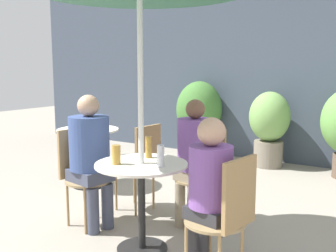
{
  "coord_description": "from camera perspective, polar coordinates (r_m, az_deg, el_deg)",
  "views": [
    {
      "loc": [
        1.88,
        -2.55,
        1.49
      ],
      "look_at": [
        0.06,
        0.32,
        0.98
      ],
      "focal_mm": 42.0,
      "sensor_mm": 36.0,
      "label": 1
    }
  ],
  "objects": [
    {
      "name": "potted_plant_0",
      "position": [
        6.62,
        4.53,
        1.96
      ],
      "size": [
        0.77,
        0.77,
        1.26
      ],
      "color": "slate",
      "rests_on": "ground_plane"
    },
    {
      "name": "beer_glass_1",
      "position": [
        3.02,
        -1.08,
        -4.36
      ],
      "size": [
        0.06,
        0.06,
        0.17
      ],
      "color": "silver",
      "rests_on": "cafe_table_near"
    },
    {
      "name": "seated_person_2",
      "position": [
        3.67,
        -11.17,
        -3.6
      ],
      "size": [
        0.41,
        0.37,
        1.25
      ],
      "rotation": [
        0.0,
        0.0,
        1.39
      ],
      "color": "#42475B",
      "rests_on": "ground_plane"
    },
    {
      "name": "ground_plane",
      "position": [
        3.5,
        -3.85,
        -16.68
      ],
      "size": [
        20.0,
        20.0,
        0.0
      ],
      "primitive_type": "plane",
      "color": "gray"
    },
    {
      "name": "beer_glass_2",
      "position": [
        3.33,
        -2.8,
        -3.06
      ],
      "size": [
        0.06,
        0.06,
        0.18
      ],
      "color": "#B28433",
      "rests_on": "cafe_table_near"
    },
    {
      "name": "bistro_chair_2",
      "position": [
        3.83,
        -12.48,
        -5.99
      ],
      "size": [
        0.45,
        0.43,
        0.91
      ],
      "rotation": [
        0.0,
        0.0,
        1.39
      ],
      "color": "#997F56",
      "rests_on": "ground_plane"
    },
    {
      "name": "bistro_chair_1",
      "position": [
        3.81,
        5.21,
        -5.92
      ],
      "size": [
        0.43,
        0.45,
        0.91
      ],
      "rotation": [
        0.0,
        0.0,
        -0.18
      ],
      "color": "#997F56",
      "rests_on": "ground_plane"
    },
    {
      "name": "seated_person_0",
      "position": [
        2.74,
        5.97,
        -8.31
      ],
      "size": [
        0.33,
        0.3,
        1.16
      ],
      "rotation": [
        0.0,
        0.0,
        4.54
      ],
      "color": "#2D2D33",
      "rests_on": "ground_plane"
    },
    {
      "name": "cafe_table_far",
      "position": [
        5.01,
        -11.5,
        -2.4
      ],
      "size": [
        0.76,
        0.76,
        0.73
      ],
      "color": "black",
      "rests_on": "ground_plane"
    },
    {
      "name": "cafe_table_near",
      "position": [
        3.21,
        -3.86,
        -8.51
      ],
      "size": [
        0.75,
        0.75,
        0.73
      ],
      "color": "black",
      "rests_on": "ground_plane"
    },
    {
      "name": "seated_person_1",
      "position": [
        3.65,
        3.78,
        -3.78
      ],
      "size": [
        0.33,
        0.36,
        1.2
      ],
      "rotation": [
        0.0,
        0.0,
        -0.18
      ],
      "color": "gray",
      "rests_on": "ground_plane"
    },
    {
      "name": "potted_plant_1",
      "position": [
        6.07,
        14.48,
        0.22
      ],
      "size": [
        0.61,
        0.61,
        1.13
      ],
      "color": "slate",
      "rests_on": "ground_plane"
    },
    {
      "name": "bistro_chair_0",
      "position": [
        2.71,
        8.59,
        -12.06
      ],
      "size": [
        0.45,
        0.43,
        0.91
      ],
      "rotation": [
        0.0,
        0.0,
        -1.75
      ],
      "color": "#997F56",
      "rests_on": "ground_plane"
    },
    {
      "name": "beer_glass_0",
      "position": [
        3.13,
        -7.51,
        -4.16
      ],
      "size": [
        0.07,
        0.07,
        0.15
      ],
      "color": "#B28433",
      "rests_on": "cafe_table_near"
    },
    {
      "name": "storefront_wall",
      "position": [
        6.39,
        15.4,
        8.32
      ],
      "size": [
        10.0,
        0.06,
        3.0
      ],
      "color": "#3D4756",
      "rests_on": "ground_plane"
    },
    {
      "name": "bistro_chair_4",
      "position": [
        4.04,
        -3.85,
        -5.04
      ],
      "size": [
        0.44,
        0.43,
        0.91
      ],
      "rotation": [
        0.0,
        0.0,
        4.61
      ],
      "color": "#997F56",
      "rests_on": "ground_plane"
    }
  ]
}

